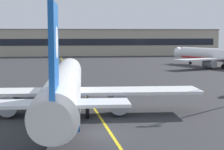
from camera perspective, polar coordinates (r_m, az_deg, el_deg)
The scene contains 5 objects.
ground_plane at distance 36.51m, azimuth -2.32°, elevation -8.74°, with size 400.00×400.00×0.00m, color #2D2D30.
taxiway_centreline at distance 65.89m, azimuth -4.67°, elevation -2.01°, with size 0.30×180.00×0.01m, color yellow.
airliner_foreground at distance 44.20m, azimuth -7.14°, elevation -1.69°, with size 32.21×41.51×11.65m.
safety_cone_by_nose_gear at distance 61.35m, azimuth -6.14°, elevation -2.40°, with size 0.44×0.44×0.55m.
terminal_building at distance 165.16m, azimuth -4.77°, elevation 4.91°, with size 120.30×12.40×11.38m.
Camera 1 is at (-3.13, -35.13, 9.43)m, focal length 60.99 mm.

